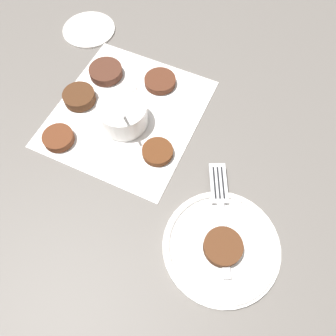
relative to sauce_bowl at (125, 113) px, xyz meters
The scene contains 12 objects.
ground_plane 0.03m from the sauce_bowl, 127.46° to the left, with size 4.00×4.00×0.00m, color #605B56.
napkin 0.03m from the sauce_bowl, 34.06° to the left, with size 0.31×0.28×0.00m.
sauce_bowl is the anchor object (origin of this frame).
fritter_0 0.12m from the sauce_bowl, ahead, with size 0.06×0.06×0.01m.
fritter_1 0.13m from the sauce_bowl, 136.74° to the left, with size 0.06×0.06×0.01m.
fritter_2 0.13m from the sauce_bowl, 48.37° to the left, with size 0.07×0.07×0.02m.
fritter_3 0.10m from the sauce_bowl, 114.07° to the right, with size 0.06×0.06×0.01m.
fritter_4 0.11m from the sauce_bowl, 88.77° to the left, with size 0.06×0.06×0.02m.
serving_plate 0.30m from the sauce_bowl, 119.98° to the right, with size 0.19×0.19×0.02m.
fritter_on_plate 0.30m from the sauce_bowl, 120.48° to the right, with size 0.06×0.06×0.02m.
fork 0.25m from the sauce_bowl, 110.79° to the right, with size 0.18×0.11×0.00m.
extra_saucer 0.28m from the sauce_bowl, 47.62° to the left, with size 0.12×0.12×0.01m.
Camera 1 is at (-0.30, -0.25, 0.53)m, focal length 35.00 mm.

